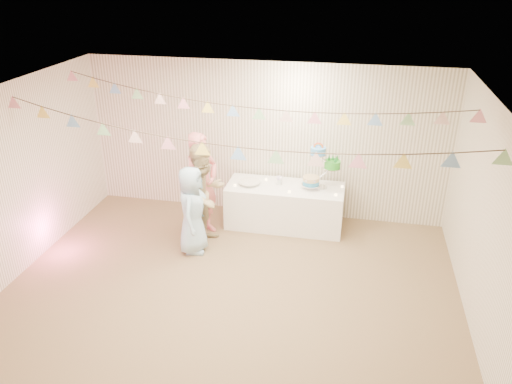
% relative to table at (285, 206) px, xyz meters
% --- Properties ---
extents(floor, '(6.00, 6.00, 0.00)m').
position_rel_table_xyz_m(floor, '(-0.43, -2.03, -0.35)').
color(floor, brown).
rests_on(floor, ground).
extents(ceiling, '(6.00, 6.00, 0.00)m').
position_rel_table_xyz_m(ceiling, '(-0.43, -2.03, 2.25)').
color(ceiling, silver).
rests_on(ceiling, ground).
extents(back_wall, '(6.00, 6.00, 0.00)m').
position_rel_table_xyz_m(back_wall, '(-0.43, 0.47, 0.95)').
color(back_wall, white).
rests_on(back_wall, ground).
extents(front_wall, '(6.00, 6.00, 0.00)m').
position_rel_table_xyz_m(front_wall, '(-0.43, -4.53, 0.95)').
color(front_wall, white).
rests_on(front_wall, ground).
extents(left_wall, '(5.00, 5.00, 0.00)m').
position_rel_table_xyz_m(left_wall, '(-3.43, -2.03, 0.95)').
color(left_wall, white).
rests_on(left_wall, ground).
extents(right_wall, '(5.00, 5.00, 0.00)m').
position_rel_table_xyz_m(right_wall, '(2.57, -2.03, 0.95)').
color(right_wall, white).
rests_on(right_wall, ground).
extents(table, '(1.88, 0.75, 0.71)m').
position_rel_table_xyz_m(table, '(0.00, 0.00, 0.00)').
color(table, white).
rests_on(table, floor).
extents(cake_stand, '(0.64, 0.38, 0.71)m').
position_rel_table_xyz_m(cake_stand, '(0.55, 0.05, 0.75)').
color(cake_stand, silver).
rests_on(cake_stand, table).
extents(cake_bottom, '(0.31, 0.31, 0.15)m').
position_rel_table_xyz_m(cake_bottom, '(0.40, -0.01, 0.48)').
color(cake_bottom, '#2886BC').
rests_on(cake_bottom, cake_stand).
extents(cake_middle, '(0.27, 0.27, 0.22)m').
position_rel_table_xyz_m(cake_middle, '(0.73, 0.14, 0.75)').
color(cake_middle, green).
rests_on(cake_middle, cake_stand).
extents(cake_top_tier, '(0.25, 0.25, 0.19)m').
position_rel_table_xyz_m(cake_top_tier, '(0.49, 0.02, 1.02)').
color(cake_top_tier, '#4697DE').
rests_on(cake_top_tier, cake_stand).
extents(platter, '(0.35, 0.35, 0.02)m').
position_rel_table_xyz_m(platter, '(-0.58, -0.05, 0.41)').
color(platter, white).
rests_on(platter, table).
extents(posy, '(0.13, 0.13, 0.15)m').
position_rel_table_xyz_m(posy, '(-0.11, 0.05, 0.47)').
color(posy, white).
rests_on(posy, table).
extents(person_adult_a, '(0.65, 0.74, 1.69)m').
position_rel_table_xyz_m(person_adult_a, '(-1.23, -0.52, 0.49)').
color(person_adult_a, '#E4777B').
rests_on(person_adult_a, floor).
extents(person_adult_b, '(0.91, 0.98, 1.62)m').
position_rel_table_xyz_m(person_adult_b, '(-1.11, -0.79, 0.46)').
color(person_adult_b, tan).
rests_on(person_adult_b, floor).
extents(person_child, '(0.48, 0.69, 1.36)m').
position_rel_table_xyz_m(person_child, '(-1.22, -1.05, 0.32)').
color(person_child, '#A2CAE6').
rests_on(person_child, floor).
extents(bunting_back, '(5.60, 1.10, 0.40)m').
position_rel_table_xyz_m(bunting_back, '(-0.43, -0.93, 2.00)').
color(bunting_back, pink).
rests_on(bunting_back, ceiling).
extents(bunting_front, '(5.60, 0.90, 0.36)m').
position_rel_table_xyz_m(bunting_front, '(-0.43, -2.23, 1.97)').
color(bunting_front, '#72A5E5').
rests_on(bunting_front, ceiling).
extents(tealight_0, '(0.04, 0.04, 0.03)m').
position_rel_table_xyz_m(tealight_0, '(-0.80, -0.15, 0.37)').
color(tealight_0, '#FFD88C').
rests_on(tealight_0, table).
extents(tealight_1, '(0.04, 0.04, 0.03)m').
position_rel_table_xyz_m(tealight_1, '(-0.35, 0.18, 0.37)').
color(tealight_1, '#FFD88C').
rests_on(tealight_1, table).
extents(tealight_2, '(0.04, 0.04, 0.03)m').
position_rel_table_xyz_m(tealight_2, '(0.10, -0.22, 0.37)').
color(tealight_2, '#FFD88C').
rests_on(tealight_2, table).
extents(tealight_3, '(0.04, 0.04, 0.03)m').
position_rel_table_xyz_m(tealight_3, '(0.35, 0.22, 0.37)').
color(tealight_3, '#FFD88C').
rests_on(tealight_3, table).
extents(tealight_4, '(0.04, 0.04, 0.03)m').
position_rel_table_xyz_m(tealight_4, '(0.82, -0.18, 0.37)').
color(tealight_4, '#FFD88C').
rests_on(tealight_4, table).
extents(tealight_5, '(0.04, 0.04, 0.03)m').
position_rel_table_xyz_m(tealight_5, '(0.90, 0.15, 0.37)').
color(tealight_5, '#FFD88C').
rests_on(tealight_5, table).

